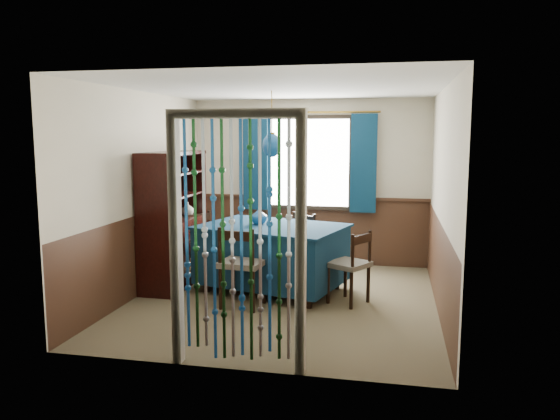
% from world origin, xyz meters
% --- Properties ---
extents(floor, '(4.00, 4.00, 0.00)m').
position_xyz_m(floor, '(0.00, 0.00, 0.00)').
color(floor, brown).
rests_on(floor, ground).
extents(ceiling, '(4.00, 4.00, 0.00)m').
position_xyz_m(ceiling, '(0.00, 0.00, 2.50)').
color(ceiling, silver).
rests_on(ceiling, ground).
extents(wall_back, '(3.60, 0.00, 3.60)m').
position_xyz_m(wall_back, '(0.00, 2.00, 1.25)').
color(wall_back, beige).
rests_on(wall_back, ground).
extents(wall_front, '(3.60, 0.00, 3.60)m').
position_xyz_m(wall_front, '(0.00, -2.00, 1.25)').
color(wall_front, beige).
rests_on(wall_front, ground).
extents(wall_left, '(0.00, 4.00, 4.00)m').
position_xyz_m(wall_left, '(-1.80, 0.00, 1.25)').
color(wall_left, beige).
rests_on(wall_left, ground).
extents(wall_right, '(0.00, 4.00, 4.00)m').
position_xyz_m(wall_right, '(1.80, 0.00, 1.25)').
color(wall_right, beige).
rests_on(wall_right, ground).
extents(wainscot_back, '(3.60, 0.00, 3.60)m').
position_xyz_m(wainscot_back, '(0.00, 1.99, 0.50)').
color(wainscot_back, '#402618').
rests_on(wainscot_back, ground).
extents(wainscot_front, '(3.60, 0.00, 3.60)m').
position_xyz_m(wainscot_front, '(0.00, -1.99, 0.50)').
color(wainscot_front, '#402618').
rests_on(wainscot_front, ground).
extents(wainscot_left, '(0.00, 4.00, 4.00)m').
position_xyz_m(wainscot_left, '(-1.79, 0.00, 0.50)').
color(wainscot_left, '#402618').
rests_on(wainscot_left, ground).
extents(wainscot_right, '(0.00, 4.00, 4.00)m').
position_xyz_m(wainscot_right, '(1.79, 0.00, 0.50)').
color(wainscot_right, '#402618').
rests_on(wainscot_right, ground).
extents(window, '(1.32, 0.12, 1.42)m').
position_xyz_m(window, '(0.00, 1.95, 1.55)').
color(window, black).
rests_on(window, wall_back).
extents(doorway, '(1.16, 0.12, 2.18)m').
position_xyz_m(doorway, '(0.00, -1.94, 1.05)').
color(doorway, silver).
rests_on(doorway, ground).
extents(dining_table, '(2.00, 1.62, 0.84)m').
position_xyz_m(dining_table, '(-0.22, 0.37, 0.48)').
color(dining_table, '#0D2943').
rests_on(dining_table, floor).
extents(chair_near, '(0.51, 0.49, 0.95)m').
position_xyz_m(chair_near, '(-0.41, -0.36, 0.50)').
color(chair_near, black).
rests_on(chair_near, floor).
extents(chair_far, '(0.59, 0.58, 0.89)m').
position_xyz_m(chair_far, '(-0.03, 1.09, 0.47)').
color(chair_far, black).
rests_on(chair_far, floor).
extents(chair_left, '(0.61, 0.62, 0.93)m').
position_xyz_m(chair_left, '(-1.21, 0.68, 0.49)').
color(chair_left, black).
rests_on(chair_left, floor).
extents(chair_right, '(0.57, 0.58, 0.87)m').
position_xyz_m(chair_right, '(0.80, 0.04, 0.46)').
color(chair_right, black).
rests_on(chair_right, floor).
extents(sideboard, '(0.48, 1.35, 1.75)m').
position_xyz_m(sideboard, '(-1.55, 0.41, 0.61)').
color(sideboard, black).
rests_on(sideboard, floor).
extents(pendant_lamp, '(0.23, 0.23, 0.80)m').
position_xyz_m(pendant_lamp, '(-0.22, 0.37, 1.84)').
color(pendant_lamp, olive).
rests_on(pendant_lamp, ceiling).
extents(vase_table, '(0.22, 0.22, 0.20)m').
position_xyz_m(vase_table, '(-0.41, 0.44, 0.94)').
color(vase_table, navy).
rests_on(vase_table, dining_table).
extents(bowl_shelf, '(0.25, 0.25, 0.05)m').
position_xyz_m(bowl_shelf, '(-1.49, 0.17, 1.23)').
color(bowl_shelf, beige).
rests_on(bowl_shelf, sideboard).
extents(vase_sideboard, '(0.24, 0.24, 0.20)m').
position_xyz_m(vase_sideboard, '(-1.49, 0.74, 0.98)').
color(vase_sideboard, beige).
rests_on(vase_sideboard, sideboard).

